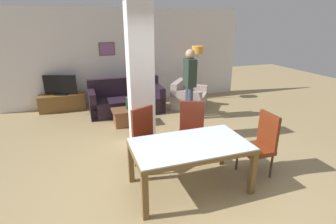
{
  "coord_description": "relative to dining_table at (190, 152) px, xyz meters",
  "views": [
    {
      "loc": [
        -1.4,
        -3.07,
        2.4
      ],
      "look_at": [
        0.0,
        0.97,
        0.88
      ],
      "focal_mm": 28.0,
      "sensor_mm": 36.0,
      "label": 1
    }
  ],
  "objects": [
    {
      "name": "dining_table",
      "position": [
        0.0,
        0.0,
        0.0
      ],
      "size": [
        1.68,
        0.96,
        0.73
      ],
      "color": "brown",
      "rests_on": "ground_plane"
    },
    {
      "name": "dining_chair_far_right",
      "position": [
        0.41,
        0.87,
        -0.04
      ],
      "size": [
        0.61,
        0.61,
        1.02
      ],
      "rotation": [
        0.0,
        0.0,
        2.7
      ],
      "color": "maroon",
      "rests_on": "ground_plane"
    },
    {
      "name": "tv_screen",
      "position": [
        -1.89,
        4.38,
        0.13
      ],
      "size": [
        0.84,
        0.32,
        0.54
      ],
      "rotation": [
        0.0,
        0.0,
        2.82
      ],
      "color": "black",
      "rests_on": "tv_stand"
    },
    {
      "name": "back_wall",
      "position": [
        -0.0,
        4.66,
        0.77
      ],
      "size": [
        7.2,
        0.09,
        2.7
      ],
      "color": "silver",
      "rests_on": "ground_plane"
    },
    {
      "name": "floor_lamp",
      "position": [
        2.05,
        4.15,
        0.8
      ],
      "size": [
        0.36,
        0.36,
        1.64
      ],
      "color": "#B7B7BC",
      "rests_on": "ground_plane"
    },
    {
      "name": "divider_pillar",
      "position": [
        -0.28,
        1.76,
        0.77
      ],
      "size": [
        0.47,
        0.37,
        2.7
      ],
      "color": "silver",
      "rests_on": "ground_plane"
    },
    {
      "name": "sofa",
      "position": [
        -0.25,
        3.69,
        -0.28
      ],
      "size": [
        1.93,
        0.85,
        0.9
      ],
      "rotation": [
        0.0,
        0.0,
        3.14
      ],
      "color": "black",
      "rests_on": "ground_plane"
    },
    {
      "name": "dining_chair_head_right",
      "position": [
        1.22,
        0.0,
        -0.04
      ],
      "size": [
        0.46,
        0.46,
        1.02
      ],
      "rotation": [
        0.0,
        0.0,
        1.57
      ],
      "color": "#642610",
      "rests_on": "ground_plane"
    },
    {
      "name": "dining_chair_far_left",
      "position": [
        -0.42,
        0.83,
        -0.04
      ],
      "size": [
        0.62,
        0.62,
        1.02
      ],
      "rotation": [
        0.0,
        0.0,
        -2.68
      ],
      "color": "maroon",
      "rests_on": "ground_plane"
    },
    {
      "name": "coffee_table",
      "position": [
        -0.37,
        2.77,
        -0.39
      ],
      "size": [
        0.77,
        0.5,
        0.39
      ],
      "color": "brown",
      "rests_on": "ground_plane"
    },
    {
      "name": "armchair",
      "position": [
        1.46,
        3.45,
        -0.31
      ],
      "size": [
        1.22,
        1.22,
        0.76
      ],
      "rotation": [
        0.0,
        0.0,
        4.05
      ],
      "color": "#B09C96",
      "rests_on": "ground_plane"
    },
    {
      "name": "standing_person",
      "position": [
        1.16,
        2.71,
        0.42
      ],
      "size": [
        0.23,
        0.39,
        1.73
      ],
      "rotation": [
        0.0,
        0.0,
        1.53
      ],
      "color": "#3A4158",
      "rests_on": "ground_plane"
    },
    {
      "name": "tv_stand",
      "position": [
        -1.89,
        4.38,
        -0.36
      ],
      "size": [
        1.2,
        0.4,
        0.45
      ],
      "color": "brown",
      "rests_on": "ground_plane"
    },
    {
      "name": "ground_plane",
      "position": [
        0.0,
        0.0,
        -0.58
      ],
      "size": [
        18.0,
        18.0,
        0.0
      ],
      "primitive_type": "plane",
      "color": "#9D8659"
    },
    {
      "name": "bottle",
      "position": [
        -0.39,
        2.79,
        -0.09
      ],
      "size": [
        0.07,
        0.07,
        0.29
      ],
      "color": "#194C23",
      "rests_on": "coffee_table"
    }
  ]
}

